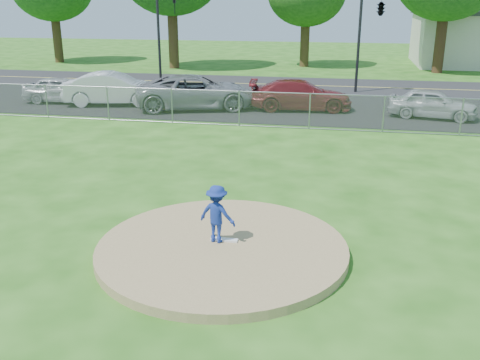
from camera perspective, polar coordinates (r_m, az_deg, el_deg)
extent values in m
plane|color=#215813|center=(20.97, 4.23, 4.33)|extent=(120.00, 120.00, 0.00)
cylinder|color=#977D52|center=(11.63, -1.91, -7.33)|extent=(5.40, 5.40, 0.20)
cube|color=white|center=(11.75, -1.70, -6.39)|extent=(0.60, 0.15, 0.04)
cube|color=gray|center=(22.74, 4.90, 7.39)|extent=(40.00, 0.06, 1.50)
cube|color=black|center=(27.27, 5.93, 7.67)|extent=(50.00, 8.00, 0.01)
cube|color=#232326|center=(34.64, 7.14, 9.99)|extent=(60.00, 7.00, 0.01)
cylinder|color=#392814|center=(49.68, -18.92, 14.22)|extent=(0.74, 0.74, 4.20)
cylinder|color=#3C2916|center=(43.38, -7.14, 14.99)|extent=(0.78, 0.78, 4.90)
cylinder|color=#3C2A16|center=(44.42, 6.92, 14.40)|extent=(0.72, 0.72, 3.85)
cylinder|color=#382214|center=(42.78, 20.58, 13.69)|extent=(0.76, 0.76, 4.55)
cylinder|color=black|center=(34.21, -8.64, 14.53)|extent=(0.16, 0.16, 5.60)
imported|color=black|center=(33.78, -7.00, 17.95)|extent=(0.16, 0.20, 1.00)
cylinder|color=black|center=(32.26, 12.55, 14.06)|extent=(0.16, 0.16, 5.60)
imported|color=black|center=(32.21, 14.82, 17.46)|extent=(0.53, 2.48, 1.00)
imported|color=navy|center=(11.49, -2.47, -3.63)|extent=(0.92, 0.67, 1.28)
cone|color=orange|center=(27.07, -8.07, 8.18)|extent=(0.32, 0.32, 0.62)
imported|color=#B2B2B7|center=(29.92, -18.43, 9.14)|extent=(4.12, 1.94, 1.36)
imported|color=silver|center=(28.52, -13.31, 9.45)|extent=(5.27, 2.75, 1.65)
imported|color=gray|center=(26.88, -4.65, 9.35)|extent=(6.51, 4.44, 1.66)
imported|color=maroon|center=(26.68, 6.48, 9.00)|extent=(5.18, 2.56, 1.45)
imported|color=#B2B4B6|center=(26.16, 19.86, 7.68)|extent=(4.13, 2.30, 1.33)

